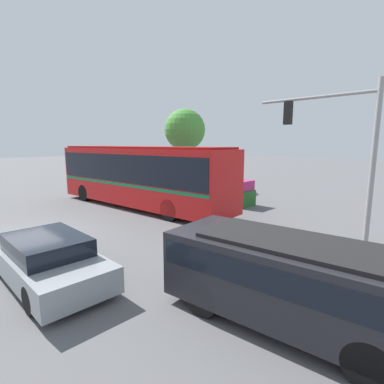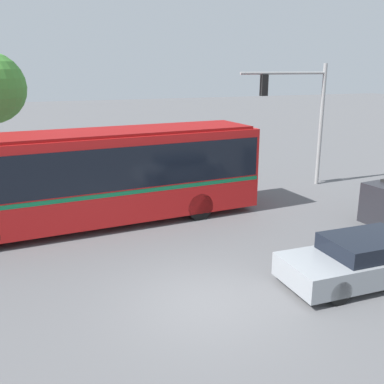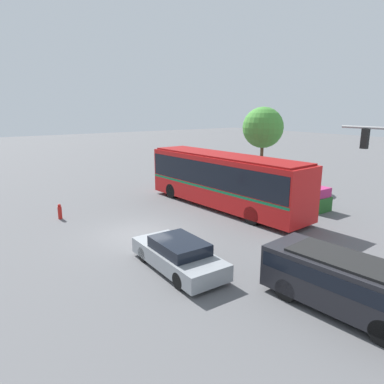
# 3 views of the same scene
# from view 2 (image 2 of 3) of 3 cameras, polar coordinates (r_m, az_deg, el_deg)

# --- Properties ---
(ground_plane) EXTENTS (140.00, 140.00, 0.00)m
(ground_plane) POSITION_cam_2_polar(r_m,az_deg,el_deg) (10.91, 1.87, -14.00)
(ground_plane) COLOR #5B5B5E
(city_bus) EXTENTS (11.73, 3.25, 3.33)m
(city_bus) POSITION_cam_2_polar(r_m,az_deg,el_deg) (15.80, -11.85, 2.52)
(city_bus) COLOR red
(city_bus) RESTS_ON ground
(sedan_foreground) EXTENTS (4.43, 1.83, 1.21)m
(sedan_foreground) POSITION_cam_2_polar(r_m,az_deg,el_deg) (12.49, 21.33, -8.15)
(sedan_foreground) COLOR gray
(sedan_foreground) RESTS_ON ground
(traffic_light_pole) EXTENTS (4.39, 0.24, 5.61)m
(traffic_light_pole) POSITION_cam_2_polar(r_m,az_deg,el_deg) (21.00, 14.12, 10.50)
(traffic_light_pole) COLOR gray
(traffic_light_pole) RESTS_ON ground
(flowering_hedge) EXTENTS (8.58, 1.50, 1.42)m
(flowering_hedge) POSITION_cam_2_polar(r_m,az_deg,el_deg) (20.02, -13.30, 1.69)
(flowering_hedge) COLOR #286028
(flowering_hedge) RESTS_ON ground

